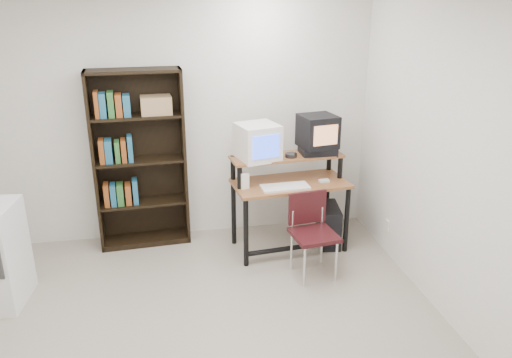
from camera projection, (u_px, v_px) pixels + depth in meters
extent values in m
cube|color=#A49988|center=(202.00, 346.00, 3.81)|extent=(4.00, 4.00, 0.01)
cube|color=silver|center=(183.00, 119.00, 5.20)|extent=(4.00, 0.01, 2.60)
cube|color=silver|center=(466.00, 169.00, 3.69)|extent=(0.01, 4.00, 2.60)
cube|color=brown|center=(290.00, 183.00, 5.05)|extent=(1.20, 0.69, 0.03)
cube|color=brown|center=(287.00, 157.00, 5.07)|extent=(1.18, 0.46, 0.02)
cylinder|color=black|center=(246.00, 232.00, 4.81)|extent=(0.05, 0.05, 0.72)
cylinder|color=black|center=(347.00, 219.00, 5.10)|extent=(0.05, 0.05, 0.72)
cylinder|color=black|center=(233.00, 201.00, 5.21)|extent=(0.05, 0.05, 0.98)
cylinder|color=black|center=(327.00, 190.00, 5.49)|extent=(0.05, 0.05, 0.98)
cylinder|color=black|center=(297.00, 247.00, 5.04)|extent=(1.07, 0.16, 0.05)
cube|color=white|center=(257.00, 142.00, 4.93)|extent=(0.46, 0.46, 0.36)
cube|color=blue|center=(266.00, 147.00, 4.77)|extent=(0.28, 0.09, 0.23)
cube|color=black|center=(318.00, 151.00, 5.12)|extent=(0.36, 0.26, 0.08)
cube|color=black|center=(318.00, 131.00, 5.07)|extent=(0.40, 0.39, 0.33)
cube|color=tan|center=(326.00, 135.00, 4.91)|extent=(0.26, 0.06, 0.20)
cylinder|color=#26262B|center=(291.00, 156.00, 5.01)|extent=(0.13, 0.13, 0.05)
cube|color=white|center=(285.00, 188.00, 4.89)|extent=(0.48, 0.23, 0.03)
cube|color=black|center=(322.00, 183.00, 5.07)|extent=(0.24, 0.20, 0.01)
cube|color=white|center=(324.00, 181.00, 5.05)|extent=(0.11, 0.07, 0.03)
cube|color=white|center=(244.00, 181.00, 4.87)|extent=(0.10, 0.10, 0.17)
cube|color=black|center=(329.00, 225.00, 5.32)|extent=(0.26, 0.47, 0.42)
cube|color=#330E11|center=(314.00, 235.00, 4.62)|extent=(0.44, 0.44, 0.04)
cube|color=#330E11|center=(307.00, 207.00, 4.71)|extent=(0.38, 0.08, 0.32)
cylinder|color=silver|center=(304.00, 267.00, 4.51)|extent=(0.02, 0.02, 0.40)
cylinder|color=silver|center=(336.00, 262.00, 4.60)|extent=(0.02, 0.02, 0.40)
cylinder|color=silver|center=(291.00, 251.00, 4.79)|extent=(0.02, 0.02, 0.40)
cylinder|color=silver|center=(321.00, 246.00, 4.89)|extent=(0.02, 0.02, 0.40)
cube|color=black|center=(94.00, 164.00, 5.00)|extent=(0.05, 0.31, 1.85)
cube|color=black|center=(184.00, 157.00, 5.20)|extent=(0.05, 0.31, 1.85)
cube|color=black|center=(140.00, 156.00, 5.23)|extent=(0.92, 0.08, 1.85)
cube|color=black|center=(132.00, 71.00, 4.79)|extent=(0.94, 0.37, 0.03)
cube|color=black|center=(147.00, 239.00, 5.41)|extent=(0.94, 0.37, 0.06)
cube|color=black|center=(144.00, 202.00, 5.26)|extent=(0.88, 0.35, 0.03)
cube|color=black|center=(140.00, 160.00, 5.10)|extent=(0.88, 0.35, 0.02)
cube|color=black|center=(136.00, 116.00, 4.94)|extent=(0.88, 0.35, 0.02)
cube|color=#93724A|center=(156.00, 105.00, 4.95)|extent=(0.31, 0.25, 0.18)
cube|color=beige|center=(387.00, 226.00, 5.09)|extent=(0.02, 0.08, 0.12)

